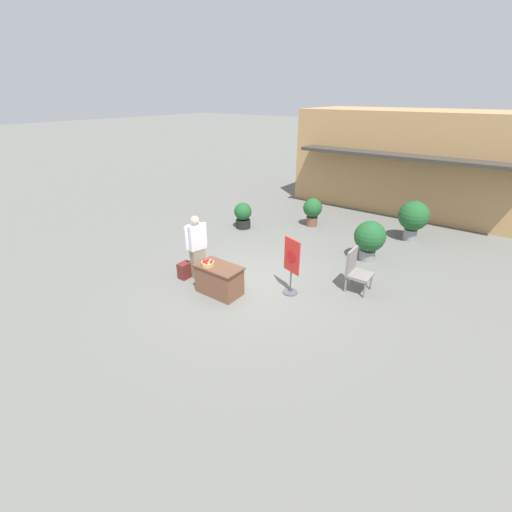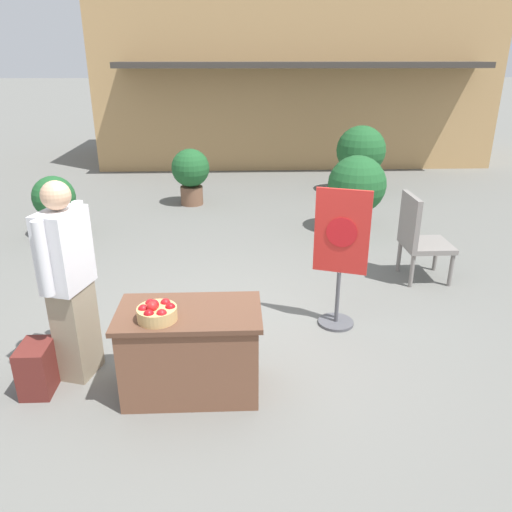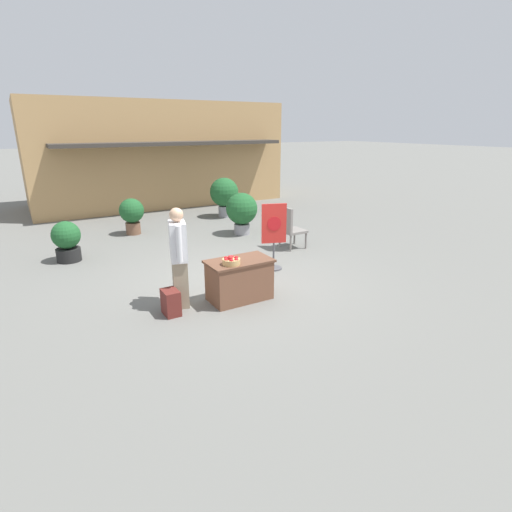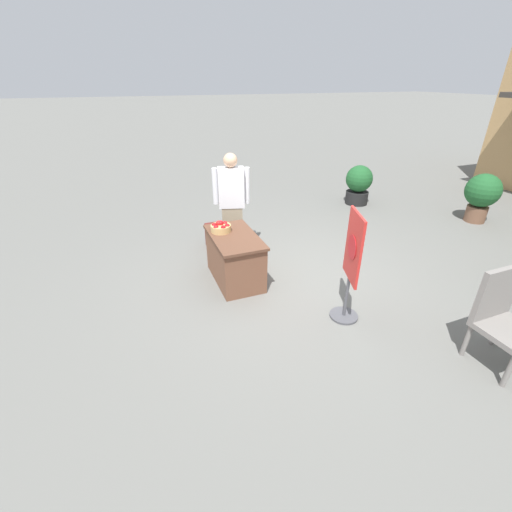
% 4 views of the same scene
% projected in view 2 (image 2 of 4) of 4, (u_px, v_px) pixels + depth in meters
% --- Properties ---
extents(ground_plane, '(120.00, 120.00, 0.00)m').
position_uv_depth(ground_plane, '(234.00, 335.00, 4.91)').
color(ground_plane, slate).
extents(storefront_building, '(9.36, 4.67, 3.81)m').
position_uv_depth(storefront_building, '(291.00, 82.00, 12.95)').
color(storefront_building, tan).
rests_on(storefront_building, ground_plane).
extents(display_table, '(1.12, 0.64, 0.73)m').
position_uv_depth(display_table, '(191.00, 351.00, 3.98)').
color(display_table, brown).
rests_on(display_table, ground_plane).
extents(apple_basket, '(0.30, 0.30, 0.16)m').
position_uv_depth(apple_basket, '(157.00, 312.00, 3.69)').
color(apple_basket, tan).
rests_on(apple_basket, display_table).
extents(person_visitor, '(0.36, 0.59, 1.69)m').
position_uv_depth(person_visitor, '(69.00, 282.00, 4.01)').
color(person_visitor, gray).
rests_on(person_visitor, ground_plane).
extents(backpack, '(0.24, 0.34, 0.42)m').
position_uv_depth(backpack, '(38.00, 368.00, 4.02)').
color(backpack, maroon).
rests_on(backpack, ground_plane).
extents(poster_board, '(0.51, 0.36, 1.41)m').
position_uv_depth(poster_board, '(340.00, 255.00, 4.83)').
color(poster_board, '#4C4C51').
rests_on(poster_board, ground_plane).
extents(patio_chair, '(0.56, 0.56, 1.05)m').
position_uv_depth(patio_chair, '(419.00, 235.00, 5.94)').
color(patio_chair, gray).
rests_on(patio_chair, ground_plane).
extents(potted_plant_near_right, '(0.88, 0.88, 1.17)m').
position_uv_depth(potted_plant_near_right, '(357.00, 187.00, 7.58)').
color(potted_plant_near_right, gray).
rests_on(potted_plant_near_right, ground_plane).
extents(potted_plant_far_right, '(0.95, 0.95, 1.31)m').
position_uv_depth(potted_plant_far_right, '(361.00, 153.00, 9.69)').
color(potted_plant_far_right, gray).
rests_on(potted_plant_far_right, ground_plane).
extents(potted_plant_near_left, '(0.68, 0.68, 1.02)m').
position_uv_depth(potted_plant_near_left, '(191.00, 172.00, 8.98)').
color(potted_plant_near_left, brown).
rests_on(potted_plant_near_left, ground_plane).
extents(potted_plant_far_left, '(0.62, 0.62, 0.92)m').
position_uv_depth(potted_plant_far_left, '(55.00, 205.00, 7.41)').
color(potted_plant_far_left, black).
rests_on(potted_plant_far_left, ground_plane).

